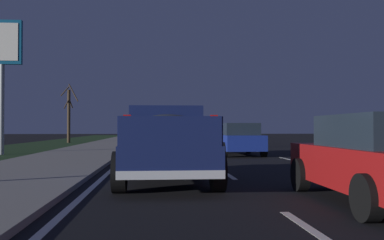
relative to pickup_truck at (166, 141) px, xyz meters
name	(u,v)px	position (x,y,z in m)	size (l,w,h in m)	color
ground	(215,148)	(17.40, -3.50, -0.98)	(144.00, 144.00, 0.00)	black
sidewalk_shoulder	(99,148)	(17.40, 3.95, -0.92)	(108.00, 4.00, 0.12)	gray
grass_verge	(18,149)	(17.40, 8.95, -0.98)	(108.00, 6.00, 0.01)	#1E3819
lane_markings	(166,146)	(20.82, -0.41, -0.98)	(108.00, 7.04, 0.01)	silver
pickup_truck	(166,141)	(0.00, 0.00, 0.00)	(5.44, 2.32, 1.87)	#141E4C
sedan_red	(379,158)	(-3.48, -3.61, -0.20)	(4.43, 2.07, 1.54)	maroon
sedan_blue	(238,139)	(10.15, -3.63, -0.20)	(4.45, 2.10, 1.54)	navy
gas_price_sign	(2,54)	(11.51, 7.90, 4.02)	(0.27, 1.90, 6.67)	#99999E
bare_tree_far	(69,114)	(29.00, 8.11, 1.59)	(1.44, 1.57, 5.27)	#423323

